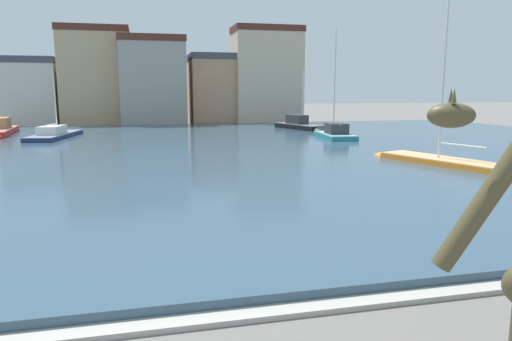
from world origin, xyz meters
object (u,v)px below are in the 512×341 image
sailboat_black (302,127)px  sailboat_navy (58,135)px  sailboat_orange (435,162)px  sailboat_teal (333,135)px

sailboat_black → sailboat_navy: (-24.06, -2.76, -0.13)m
sailboat_orange → sailboat_teal: bearing=89.8°
sailboat_teal → sailboat_orange: size_ratio=1.00×
sailboat_teal → sailboat_orange: (-0.07, -15.03, -0.18)m
sailboat_black → sailboat_orange: size_ratio=0.84×
sailboat_navy → sailboat_teal: bearing=-14.5°
sailboat_black → sailboat_navy: size_ratio=0.83×
sailboat_black → sailboat_orange: sailboat_orange is taller
sailboat_navy → sailboat_orange: (23.79, -21.21, -0.09)m
sailboat_black → sailboat_navy: 24.22m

